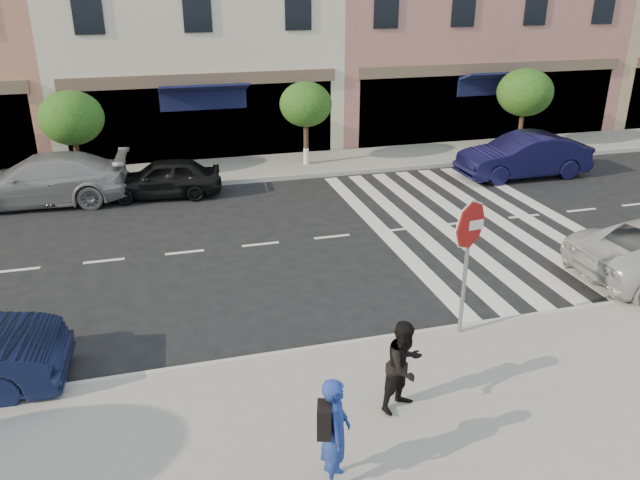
{
  "coord_description": "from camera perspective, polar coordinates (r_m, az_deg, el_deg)",
  "views": [
    {
      "loc": [
        -2.56,
        -11.21,
        6.57
      ],
      "look_at": [
        0.73,
        0.65,
        1.4
      ],
      "focal_mm": 35.0,
      "sensor_mm": 36.0,
      "label": 1
    }
  ],
  "objects": [
    {
      "name": "photographer",
      "position": [
        8.72,
        1.43,
        -17.12
      ],
      "size": [
        0.55,
        0.69,
        1.65
      ],
      "primitive_type": "imported",
      "rotation": [
        0.0,
        0.0,
        1.27
      ],
      "color": "navy",
      "rests_on": "sidewalk_near"
    },
    {
      "name": "street_tree_c",
      "position": [
        23.09,
        -1.31,
        12.26
      ],
      "size": [
        1.9,
        1.9,
        3.04
      ],
      "color": "#473323",
      "rests_on": "sidewalk_far"
    },
    {
      "name": "building_centre",
      "position": [
        28.31,
        -12.04,
        20.16
      ],
      "size": [
        11.0,
        9.0,
        11.0
      ],
      "primitive_type": "cube",
      "color": "beige",
      "rests_on": "ground"
    },
    {
      "name": "sidewalk_near",
      "position": [
        10.22,
        2.77,
        -16.73
      ],
      "size": [
        60.0,
        4.5,
        0.15
      ],
      "primitive_type": "cube",
      "color": "gray",
      "rests_on": "ground"
    },
    {
      "name": "walker",
      "position": [
        10.12,
        7.73,
        -11.34
      ],
      "size": [
        0.95,
        0.87,
        1.56
      ],
      "primitive_type": "imported",
      "rotation": [
        0.0,
        0.0,
        0.48
      ],
      "color": "black",
      "rests_on": "sidewalk_near"
    },
    {
      "name": "sidewalk_far",
      "position": [
        23.28,
        -8.6,
        6.32
      ],
      "size": [
        60.0,
        3.0,
        0.15
      ],
      "primitive_type": "cube",
      "color": "gray",
      "rests_on": "ground"
    },
    {
      "name": "car_far_left",
      "position": [
        21.4,
        -24.07,
        5.04
      ],
      "size": [
        5.44,
        2.55,
        1.54
      ],
      "primitive_type": "imported",
      "rotation": [
        0.0,
        0.0,
        -1.65
      ],
      "color": "gray",
      "rests_on": "ground"
    },
    {
      "name": "car_far_right",
      "position": [
        23.43,
        18.1,
        7.32
      ],
      "size": [
        4.68,
        1.65,
        1.54
      ],
      "primitive_type": "imported",
      "rotation": [
        0.0,
        0.0,
        -1.57
      ],
      "color": "black",
      "rests_on": "ground"
    },
    {
      "name": "street_tree_ea",
      "position": [
        26.72,
        18.23,
        12.68
      ],
      "size": [
        2.2,
        2.2,
        3.19
      ],
      "color": "#473323",
      "rests_on": "sidewalk_far"
    },
    {
      "name": "ground",
      "position": [
        13.24,
        -2.3,
        -6.98
      ],
      "size": [
        120.0,
        120.0,
        0.0
      ],
      "primitive_type": "plane",
      "color": "black",
      "rests_on": "ground"
    },
    {
      "name": "street_tree_wb",
      "position": [
        22.55,
        -21.76,
        10.3
      ],
      "size": [
        2.1,
        2.1,
        3.06
      ],
      "color": "#473323",
      "rests_on": "sidewalk_far"
    },
    {
      "name": "stop_sign",
      "position": [
        11.83,
        13.46,
        0.08
      ],
      "size": [
        0.97,
        0.16,
        2.75
      ],
      "rotation": [
        0.0,
        0.0,
        0.12
      ],
      "color": "gray",
      "rests_on": "sidewalk_near"
    },
    {
      "name": "car_far_mid",
      "position": [
        20.84,
        -14.11,
        5.51
      ],
      "size": [
        3.8,
        1.83,
        1.25
      ],
      "primitive_type": "imported",
      "rotation": [
        0.0,
        0.0,
        -1.67
      ],
      "color": "black",
      "rests_on": "ground"
    }
  ]
}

